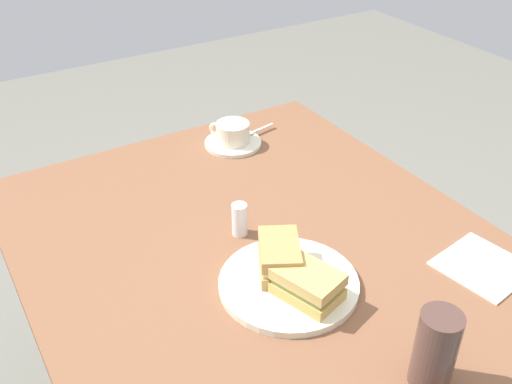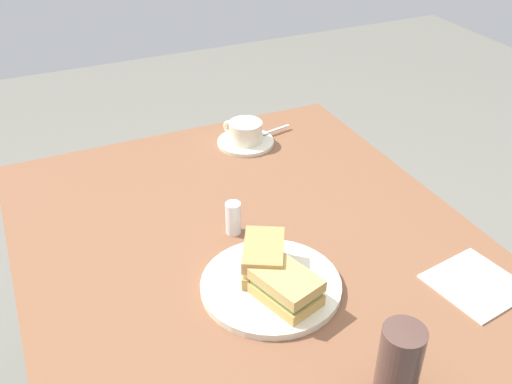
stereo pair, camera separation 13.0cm
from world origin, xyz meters
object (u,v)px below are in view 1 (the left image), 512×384
object	(u,v)px
sandwich_plate	(289,283)
coffee_saucer	(233,143)
sandwich_front	(279,257)
sandwich_back	(307,284)
napkin	(483,266)
drinking_glass	(435,350)
salt_shaker	(240,219)
dining_table	(256,269)
spoon	(255,131)
coffee_cup	(232,132)

from	to	relation	value
sandwich_plate	coffee_saucer	bearing A→B (deg)	-18.75
sandwich_front	sandwich_back	xyz separation A→B (m)	(-0.08, -0.00, -0.00)
napkin	drinking_glass	size ratio (longest dim) A/B	1.10
coffee_saucer	salt_shaker	size ratio (longest dim) A/B	2.07
dining_table	drinking_glass	distance (m)	0.47
coffee_saucer	dining_table	bearing A→B (deg)	157.36
spoon	drinking_glass	size ratio (longest dim) A/B	0.72
dining_table	sandwich_front	distance (m)	0.18
coffee_saucer	drinking_glass	xyz separation A→B (m)	(-0.82, 0.11, 0.06)
sandwich_plate	napkin	world-z (taller)	sandwich_plate
sandwich_plate	sandwich_back	world-z (taller)	sandwich_back
coffee_saucer	coffee_cup	bearing A→B (deg)	36.22
dining_table	sandwich_plate	size ratio (longest dim) A/B	4.00
spoon	napkin	distance (m)	0.70
sandwich_plate	dining_table	bearing A→B (deg)	-8.57
dining_table	salt_shaker	size ratio (longest dim) A/B	14.47
sandwich_plate	sandwich_back	xyz separation A→B (m)	(-0.05, -0.01, 0.03)
sandwich_front	salt_shaker	size ratio (longest dim) A/B	1.88
spoon	sandwich_front	bearing A→B (deg)	153.40
sandwich_plate	sandwich_back	bearing A→B (deg)	-173.30
coffee_cup	salt_shaker	size ratio (longest dim) A/B	1.41
salt_shaker	spoon	bearing A→B (deg)	-35.27
sandwich_front	napkin	bearing A→B (deg)	-117.58
spoon	salt_shaker	xyz separation A→B (m)	(-0.36, 0.25, 0.02)
dining_table	coffee_saucer	size ratio (longest dim) A/B	6.97
sandwich_front	napkin	world-z (taller)	sandwich_front
dining_table	coffee_cup	world-z (taller)	coffee_cup
napkin	salt_shaker	size ratio (longest dim) A/B	2.10
coffee_cup	drinking_glass	xyz separation A→B (m)	(-0.82, 0.11, 0.03)
sandwich_plate	drinking_glass	distance (m)	0.30
coffee_cup	spoon	xyz separation A→B (m)	(0.01, -0.08, -0.03)
dining_table	coffee_cup	distance (m)	0.42
coffee_cup	salt_shaker	distance (m)	0.39
coffee_cup	salt_shaker	xyz separation A→B (m)	(-0.34, 0.18, -0.00)
sandwich_back	salt_shaker	bearing A→B (deg)	0.58
sandwich_back	spoon	size ratio (longest dim) A/B	1.36
drinking_glass	napkin	bearing A→B (deg)	-63.70
coffee_saucer	salt_shaker	xyz separation A→B (m)	(-0.34, 0.18, 0.03)
sandwich_back	sandwich_plate	bearing A→B (deg)	6.70
spoon	drinking_glass	bearing A→B (deg)	167.09
dining_table	salt_shaker	xyz separation A→B (m)	(0.03, 0.02, 0.12)
salt_shaker	sandwich_plate	bearing A→B (deg)	178.97
sandwich_front	coffee_saucer	size ratio (longest dim) A/B	0.91
napkin	salt_shaker	xyz separation A→B (m)	(0.33, 0.35, 0.03)
sandwich_back	drinking_glass	distance (m)	0.25
coffee_saucer	coffee_cup	world-z (taller)	coffee_cup
dining_table	sandwich_back	xyz separation A→B (m)	(-0.20, 0.02, 0.12)
sandwich_plate	salt_shaker	bearing A→B (deg)	-1.03
sandwich_plate	salt_shaker	xyz separation A→B (m)	(0.19, -0.00, 0.03)
sandwich_back	coffee_cup	size ratio (longest dim) A/B	1.33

